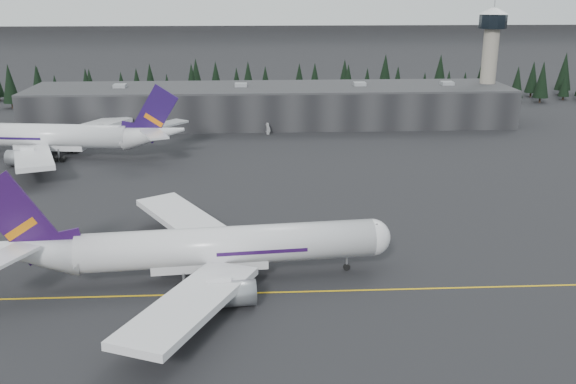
{
  "coord_description": "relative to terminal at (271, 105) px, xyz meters",
  "views": [
    {
      "loc": [
        -6.06,
        -90.32,
        44.48
      ],
      "look_at": [
        0.0,
        20.0,
        9.0
      ],
      "focal_mm": 40.0,
      "sensor_mm": 36.0,
      "label": 1
    }
  ],
  "objects": [
    {
      "name": "ground",
      "position": [
        0.0,
        -125.0,
        -6.3
      ],
      "size": [
        1400.0,
        1400.0,
        0.0
      ],
      "primitive_type": "plane",
      "color": "black",
      "rests_on": "ground"
    },
    {
      "name": "taxiline",
      "position": [
        0.0,
        -127.0,
        -6.29
      ],
      "size": [
        400.0,
        0.4,
        0.02
      ],
      "primitive_type": "cube",
      "color": "gold",
      "rests_on": "ground"
    },
    {
      "name": "terminal",
      "position": [
        0.0,
        0.0,
        0.0
      ],
      "size": [
        160.0,
        30.0,
        12.6
      ],
      "color": "black",
      "rests_on": "ground"
    },
    {
      "name": "control_tower",
      "position": [
        75.0,
        3.0,
        17.11
      ],
      "size": [
        10.0,
        10.0,
        37.7
      ],
      "color": "gray",
      "rests_on": "ground"
    },
    {
      "name": "treeline",
      "position": [
        0.0,
        37.0,
        1.2
      ],
      "size": [
        360.0,
        20.0,
        15.0
      ],
      "primitive_type": "cube",
      "color": "black",
      "rests_on": "ground"
    },
    {
      "name": "mountain_ridge",
      "position": [
        0.0,
        875.0,
        -6.3
      ],
      "size": [
        4400.0,
        900.0,
        420.0
      ],
      "primitive_type": null,
      "color": "white",
      "rests_on": "ground"
    },
    {
      "name": "jet_main",
      "position": [
        -16.01,
        -121.86,
        -0.89
      ],
      "size": [
        65.2,
        59.96,
        19.18
      ],
      "rotation": [
        0.0,
        0.0,
        0.09
      ],
      "color": "silver",
      "rests_on": "ground"
    },
    {
      "name": "jet_parked",
      "position": [
        -58.59,
        -42.18,
        -0.58
      ],
      "size": [
        68.79,
        63.1,
        20.3
      ],
      "rotation": [
        0.0,
        0.0,
        3.0
      ],
      "color": "silver",
      "rests_on": "ground"
    },
    {
      "name": "gse_vehicle_a",
      "position": [
        -51.78,
        -23.66,
        -5.57
      ],
      "size": [
        3.71,
        5.74,
        1.47
      ],
      "primitive_type": "imported",
      "rotation": [
        0.0,
        0.0,
        0.26
      ],
      "color": "silver",
      "rests_on": "ground"
    },
    {
      "name": "gse_vehicle_b",
      "position": [
        -1.39,
        -17.54,
        -5.65
      ],
      "size": [
        4.07,
        2.37,
        1.3
      ],
      "primitive_type": "imported",
      "rotation": [
        0.0,
        0.0,
        -1.34
      ],
      "color": "white",
      "rests_on": "ground"
    }
  ]
}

